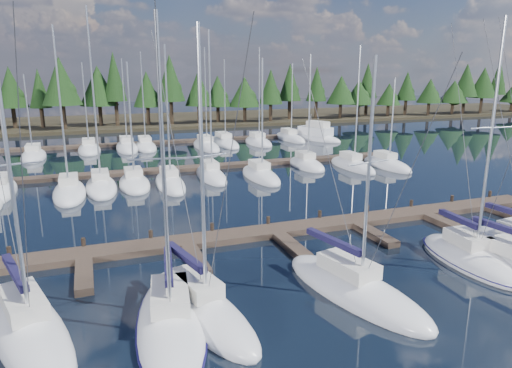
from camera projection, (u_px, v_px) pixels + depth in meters
name	position (u px, v px, depth m)	size (l,w,h in m)	color
ground	(224.00, 191.00, 41.65)	(260.00, 260.00, 0.00)	black
far_shore	(144.00, 121.00, 96.22)	(220.00, 30.00, 0.60)	#2F291A
main_dock	(277.00, 234.00, 30.08)	(44.00, 6.13, 0.90)	#47382C
back_docks	(182.00, 153.00, 59.44)	(50.00, 21.80, 0.40)	#47382C
front_sailboat_0	(29.00, 329.00, 18.86)	(5.40, 10.18, 13.30)	silver
front_sailboat_1	(171.00, 323.00, 19.34)	(4.34, 9.86, 13.56)	silver
front_sailboat_2	(201.00, 308.00, 20.52)	(4.55, 9.27, 13.28)	silver
front_sailboat_3	(354.00, 289.00, 22.36)	(4.85, 9.78, 12.14)	silver
front_sailboat_4	(470.00, 258.00, 25.99)	(3.51, 7.97, 14.13)	silver
back_sailboat_rows	(191.00, 159.00, 55.34)	(42.02, 32.74, 16.77)	silver
motor_yacht_right	(315.00, 136.00, 72.30)	(6.87, 10.23, 4.88)	silver
tree_line	(146.00, 89.00, 85.41)	(186.15, 11.53, 13.50)	black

